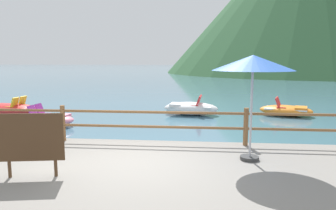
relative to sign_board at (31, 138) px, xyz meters
The scene contains 8 objects.
ground_plane 41.12m from the sign_board, 87.45° to the left, with size 200.00×200.00×0.00m, color #477084.
dock_railing 3.19m from the sign_board, 55.02° to the left, with size 23.92×0.12×0.95m.
sign_board is the anchor object (origin of this frame).
beach_umbrella 4.56m from the sign_board, 18.94° to the left, with size 1.70×1.70×2.24m.
pedal_boat_0 6.87m from the sign_board, 114.77° to the left, with size 2.37×1.40×0.83m.
pedal_boat_2 9.62m from the sign_board, 73.92° to the left, with size 2.59×1.47×0.91m.
pedal_boat_3 11.76m from the sign_board, 53.40° to the left, with size 2.57×1.89×0.83m.
pedal_boat_4 9.97m from the sign_board, 123.53° to the left, with size 2.62×1.61×0.87m.
Camera 1 is at (1.20, -6.42, 2.55)m, focal length 34.06 mm.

